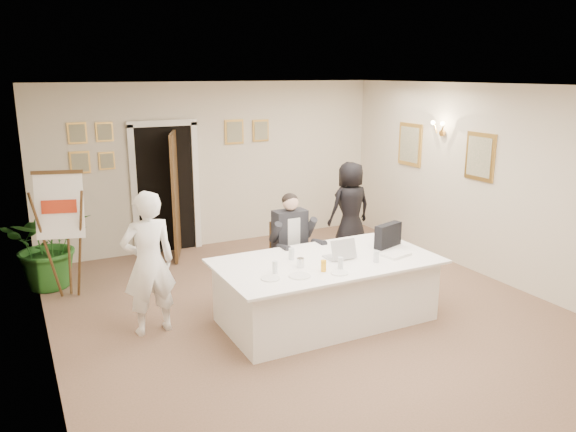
# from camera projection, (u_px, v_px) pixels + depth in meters

# --- Properties ---
(floor) EXTENTS (7.00, 7.00, 0.00)m
(floor) POSITION_uv_depth(u_px,v_px,m) (314.00, 317.00, 6.98)
(floor) COLOR brown
(floor) RESTS_ON ground
(ceiling) EXTENTS (6.00, 7.00, 0.02)m
(ceiling) POSITION_uv_depth(u_px,v_px,m) (317.00, 86.00, 6.28)
(ceiling) COLOR white
(ceiling) RESTS_ON wall_back
(wall_back) EXTENTS (6.00, 0.10, 2.80)m
(wall_back) POSITION_uv_depth(u_px,v_px,m) (215.00, 165.00, 9.65)
(wall_back) COLOR beige
(wall_back) RESTS_ON floor
(wall_left) EXTENTS (0.10, 7.00, 2.80)m
(wall_left) POSITION_uv_depth(u_px,v_px,m) (40.00, 241.00, 5.32)
(wall_left) COLOR beige
(wall_left) RESTS_ON floor
(wall_right) EXTENTS (0.10, 7.00, 2.80)m
(wall_right) POSITION_uv_depth(u_px,v_px,m) (500.00, 185.00, 7.94)
(wall_right) COLOR beige
(wall_right) RESTS_ON floor
(doorway) EXTENTS (1.14, 0.86, 2.20)m
(doorway) POSITION_uv_depth(u_px,v_px,m) (169.00, 192.00, 9.20)
(doorway) COLOR black
(doorway) RESTS_ON floor
(pictures_back_wall) EXTENTS (3.40, 0.06, 0.80)m
(pictures_back_wall) POSITION_uv_depth(u_px,v_px,m) (169.00, 141.00, 9.16)
(pictures_back_wall) COLOR gold
(pictures_back_wall) RESTS_ON wall_back
(pictures_right_wall) EXTENTS (0.06, 2.20, 0.80)m
(pictures_right_wall) POSITION_uv_depth(u_px,v_px,m) (442.00, 150.00, 8.87)
(pictures_right_wall) COLOR gold
(pictures_right_wall) RESTS_ON wall_right
(wall_sconce) EXTENTS (0.20, 0.30, 0.24)m
(wall_sconce) POSITION_uv_depth(u_px,v_px,m) (440.00, 128.00, 8.76)
(wall_sconce) COLOR #BC893C
(wall_sconce) RESTS_ON wall_right
(conference_table) EXTENTS (2.64, 1.41, 0.78)m
(conference_table) POSITION_uv_depth(u_px,v_px,m) (326.00, 290.00, 6.79)
(conference_table) COLOR white
(conference_table) RESTS_ON floor
(seated_man) EXTENTS (0.68, 0.72, 1.41)m
(seated_man) POSITION_uv_depth(u_px,v_px,m) (292.00, 244.00, 7.54)
(seated_man) COLOR black
(seated_man) RESTS_ON floor
(flip_chart) EXTENTS (0.62, 0.45, 1.70)m
(flip_chart) POSITION_uv_depth(u_px,v_px,m) (65.00, 241.00, 7.38)
(flip_chart) COLOR #352411
(flip_chart) RESTS_ON floor
(standing_man) EXTENTS (0.64, 0.44, 1.69)m
(standing_man) POSITION_uv_depth(u_px,v_px,m) (149.00, 263.00, 6.37)
(standing_man) COLOR white
(standing_man) RESTS_ON floor
(standing_woman) EXTENTS (0.76, 0.50, 1.53)m
(standing_woman) POSITION_uv_depth(u_px,v_px,m) (350.00, 208.00, 9.30)
(standing_woman) COLOR black
(standing_woman) RESTS_ON floor
(potted_palm) EXTENTS (1.22, 1.07, 1.28)m
(potted_palm) POSITION_uv_depth(u_px,v_px,m) (49.00, 243.00, 7.81)
(potted_palm) COLOR #246220
(potted_palm) RESTS_ON floor
(laptop) EXTENTS (0.33, 0.36, 0.28)m
(laptop) POSITION_uv_depth(u_px,v_px,m) (339.00, 247.00, 6.74)
(laptop) COLOR #B7BABC
(laptop) RESTS_ON conference_table
(laptop_bag) EXTENTS (0.45, 0.25, 0.30)m
(laptop_bag) POSITION_uv_depth(u_px,v_px,m) (388.00, 235.00, 7.17)
(laptop_bag) COLOR black
(laptop_bag) RESTS_ON conference_table
(paper_stack) EXTENTS (0.38, 0.30, 0.03)m
(paper_stack) POSITION_uv_depth(u_px,v_px,m) (396.00, 254.00, 6.84)
(paper_stack) COLOR white
(paper_stack) RESTS_ON conference_table
(plate_left) EXTENTS (0.26, 0.26, 0.01)m
(plate_left) POSITION_uv_depth(u_px,v_px,m) (270.00, 278.00, 6.07)
(plate_left) COLOR white
(plate_left) RESTS_ON conference_table
(plate_mid) EXTENTS (0.29, 0.29, 0.01)m
(plate_mid) POSITION_uv_depth(u_px,v_px,m) (300.00, 276.00, 6.15)
(plate_mid) COLOR white
(plate_mid) RESTS_ON conference_table
(plate_near) EXTENTS (0.22, 0.22, 0.01)m
(plate_near) POSITION_uv_depth(u_px,v_px,m) (339.00, 273.00, 6.24)
(plate_near) COLOR white
(plate_near) RESTS_ON conference_table
(glass_a) EXTENTS (0.07, 0.07, 0.14)m
(glass_a) POSITION_uv_depth(u_px,v_px,m) (275.00, 267.00, 6.23)
(glass_a) COLOR silver
(glass_a) RESTS_ON conference_table
(glass_b) EXTENTS (0.07, 0.07, 0.14)m
(glass_b) POSITION_uv_depth(u_px,v_px,m) (340.00, 263.00, 6.37)
(glass_b) COLOR silver
(glass_b) RESTS_ON conference_table
(glass_c) EXTENTS (0.08, 0.08, 0.14)m
(glass_c) POSITION_uv_depth(u_px,v_px,m) (376.00, 256.00, 6.60)
(glass_c) COLOR silver
(glass_c) RESTS_ON conference_table
(glass_d) EXTENTS (0.08, 0.08, 0.14)m
(glass_d) POSITION_uv_depth(u_px,v_px,m) (292.00, 254.00, 6.70)
(glass_d) COLOR silver
(glass_d) RESTS_ON conference_table
(oj_glass) EXTENTS (0.07, 0.07, 0.13)m
(oj_glass) POSITION_uv_depth(u_px,v_px,m) (324.00, 266.00, 6.30)
(oj_glass) COLOR #F5A714
(oj_glass) RESTS_ON conference_table
(steel_jug) EXTENTS (0.10, 0.10, 0.11)m
(steel_jug) POSITION_uv_depth(u_px,v_px,m) (300.00, 263.00, 6.43)
(steel_jug) COLOR silver
(steel_jug) RESTS_ON conference_table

